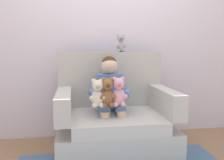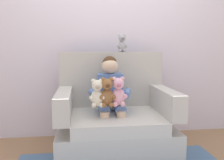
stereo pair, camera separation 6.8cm
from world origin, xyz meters
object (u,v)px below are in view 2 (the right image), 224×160
Objects in this scene: plush_brown at (107,93)px; plush_cream at (97,94)px; seated_child at (111,92)px; plush_pink at (118,92)px; plush_grey_on_backrest at (122,44)px; armchair at (115,121)px.

plush_brown is 0.09m from plush_cream.
seated_child is 0.21m from plush_brown.
plush_cream is (-0.20, -0.01, -0.01)m from plush_pink.
plush_grey_on_backrest reaches higher than plush_brown.
armchair is 1.41× the size of seated_child.
plush_grey_on_backrest reaches higher than armchair.
plush_grey_on_backrest reaches higher than plush_cream.
seated_child is at bearing 164.43° from armchair.
plush_cream is at bearing 168.07° from plush_pink.
seated_child is at bearing 93.26° from plush_brown.
armchair is at bearing 81.69° from plush_brown.
plush_pink is 1.05× the size of plush_cream.
seated_child reaches higher than plush_cream.
plush_pink is 1.38× the size of plush_grey_on_backrest.
plush_grey_on_backrest is (0.16, 0.29, 0.50)m from seated_child.
armchair is 0.40m from plush_brown.
plush_cream is (-0.15, -0.20, 0.02)m from seated_child.
armchair is 4.33× the size of plush_cream.
plush_grey_on_backrest is at bearing 85.07° from plush_brown.
seated_child is 2.91× the size of plush_pink.
plush_brown is (-0.11, -0.01, -0.00)m from plush_pink.
plush_pink is at bearing -92.52° from plush_grey_on_backrest.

